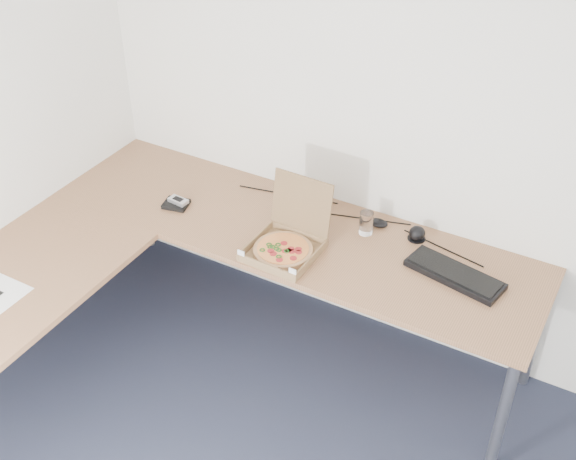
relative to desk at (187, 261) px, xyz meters
The scene contains 10 objects.
room_shell 1.39m from the desk, 49.77° to the right, with size 3.50×3.50×2.50m, color white, non-canonical shape.
desk is the anchor object (origin of this frame).
pizza_box 0.47m from the desk, 33.44° to the left, with size 0.31×0.36×0.32m.
drinking_glass 0.88m from the desk, 41.47° to the left, with size 0.07×0.07×0.12m, color silver.
keyboard 1.24m from the desk, 22.21° to the left, with size 0.45×0.16×0.03m, color black.
mouse 0.96m from the desk, 44.09° to the left, with size 0.10×0.06×0.03m, color black.
wallet 0.43m from the desk, 132.64° to the left, with size 0.12×0.10×0.02m, color black.
phone 0.44m from the desk, 130.99° to the left, with size 0.10×0.05×0.02m, color #B2B5BA.
dome_speaker 1.11m from the desk, 36.34° to the left, with size 0.09×0.09×0.07m, color black.
cable_bundle 0.86m from the desk, 50.93° to the left, with size 0.65×0.04×0.01m, color black, non-canonical shape.
Camera 1 is at (0.89, -1.12, 2.82)m, focal length 45.18 mm.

